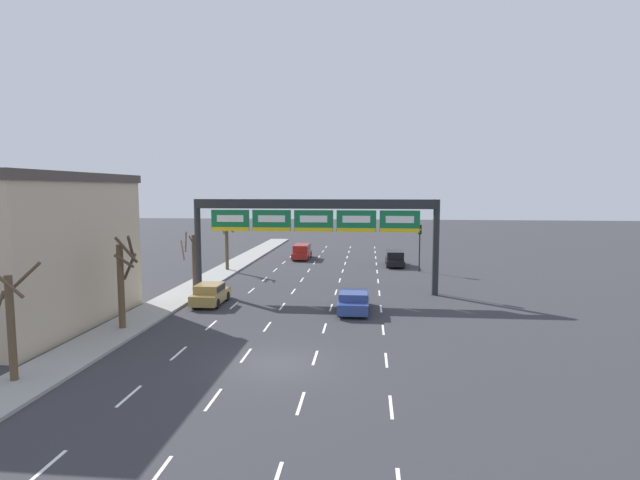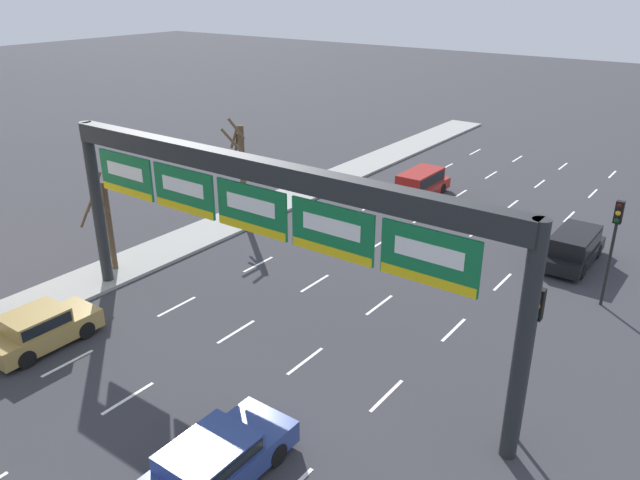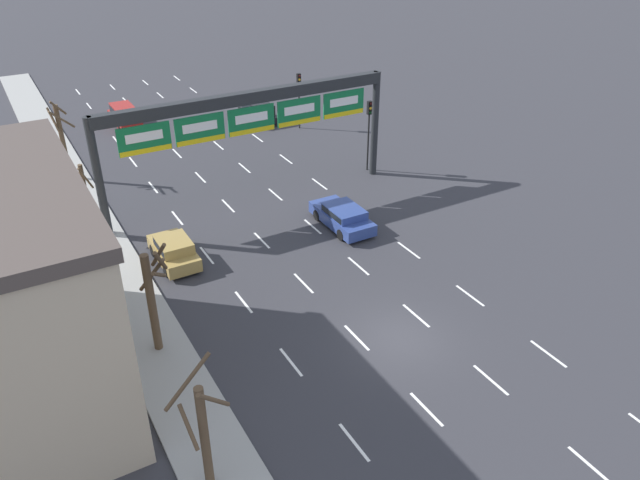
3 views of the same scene
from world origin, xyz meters
name	(u,v)px [view 2 (image 2 of 3)]	position (x,y,z in m)	size (l,w,h in m)	color
lane_dashes	(221,379)	(0.00, 13.50, 0.00)	(10.02, 67.00, 0.01)	white
sign_gantry	(257,199)	(0.00, 15.67, 5.75)	(18.58, 0.70, 7.11)	#232628
car_gold	(40,328)	(-6.65, 11.14, 0.77)	(1.81, 3.93, 1.45)	#A88947
car_blue	(215,460)	(3.17, 10.12, 0.73)	(1.96, 4.59, 1.35)	navy
suv_red	(420,183)	(-3.39, 33.98, 0.93)	(1.80, 4.76, 1.66)	maroon
suv_black	(574,246)	(6.81, 29.80, 0.89)	(1.82, 4.57, 1.58)	black
traffic_light_near_gantry	(615,232)	(8.95, 26.39, 3.22)	(0.30, 0.35, 4.49)	black
traffic_light_mid_block	(533,336)	(9.06, 16.43, 3.52)	(0.30, 0.35, 4.95)	black
tree_bare_second	(106,221)	(-9.84, 16.57, 2.46)	(1.71, 1.64, 4.34)	brown
tree_bare_third	(241,166)	(-9.47, 24.93, 3.04)	(1.51, 1.25, 5.53)	brown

